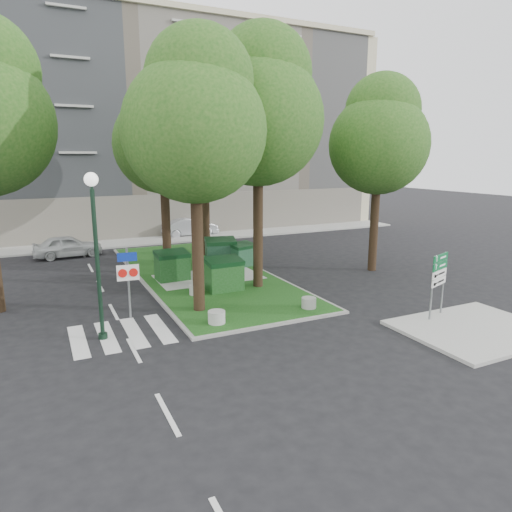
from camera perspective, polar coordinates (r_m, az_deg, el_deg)
ground at (r=16.33m, az=0.84°, el=-8.91°), size 120.00×120.00×0.00m
median_island at (r=23.55m, az=-6.78°, el=-2.18°), size 6.00×16.00×0.12m
median_kerb at (r=23.56m, az=-6.78°, el=-2.20°), size 6.30×16.30×0.10m
sidewalk_corner at (r=17.70m, az=25.74°, el=-8.26°), size 5.00×4.00×0.12m
building_sidewalk at (r=33.35m, az=-13.49°, el=1.83°), size 42.00×3.00×0.12m
zebra_crossing at (r=16.51m, az=-13.45°, el=-9.00°), size 5.00×3.00×0.01m
apartment_building at (r=40.26m, az=-16.45°, el=14.77°), size 41.00×12.00×16.00m
tree_median_near_left at (r=17.11m, az=-7.53°, el=16.92°), size 5.20×5.20×10.53m
tree_median_near_right at (r=20.35m, az=0.43°, el=18.15°), size 5.60×5.60×11.46m
tree_median_mid at (r=23.46m, az=-11.46°, el=14.67°), size 4.80×4.80×9.99m
tree_median_far at (r=27.35m, az=-6.43°, el=17.27°), size 5.80×5.80×11.93m
tree_street_right at (r=24.55m, az=15.21°, el=14.38°), size 5.00×5.00×10.06m
dumpster_a at (r=22.20m, az=-10.43°, el=-1.19°), size 1.60×1.15×1.44m
dumpster_b at (r=20.22m, az=-4.03°, el=-2.28°), size 1.61×1.14×1.48m
dumpster_c at (r=24.86m, az=-4.44°, el=0.50°), size 1.84×1.47×1.52m
dumpster_d at (r=24.71m, az=-1.68°, el=0.18°), size 1.58×1.31×1.27m
bollard_left at (r=16.39m, az=-4.94°, el=-7.61°), size 0.62×0.62×0.44m
bollard_right at (r=18.04m, az=6.62°, el=-5.82°), size 0.57×0.57×0.41m
bollard_mid at (r=19.81m, az=-7.46°, el=-4.15°), size 0.61×0.61×0.44m
litter_bin at (r=25.58m, az=-2.03°, el=0.12°), size 0.46×0.46×0.80m
street_lamp at (r=15.28m, az=-19.43°, el=2.25°), size 0.43×0.43×5.44m
traffic_sign_pole at (r=17.36m, az=-15.71°, el=-2.15°), size 0.80×0.13×2.67m
directional_sign at (r=17.92m, az=21.86°, el=-2.23°), size 1.12×0.44×2.36m
car_white at (r=29.62m, az=-22.47°, el=1.15°), size 4.00×1.81×1.33m
car_silver at (r=35.07m, az=-8.30°, el=3.60°), size 4.23×1.52×1.39m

